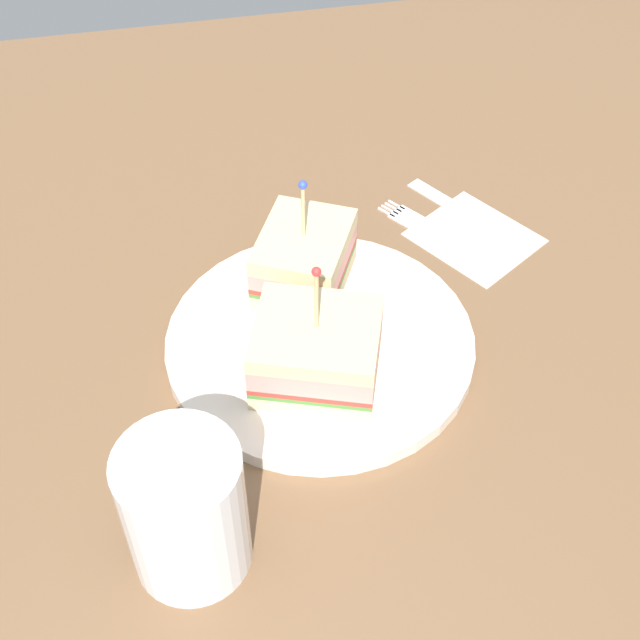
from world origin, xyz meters
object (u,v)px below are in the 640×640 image
fork (426,227)px  plate (320,343)px  drink_glass (186,515)px  knife (458,208)px  sandwich_half_front (317,351)px  napkin (475,237)px  sandwich_half_back (308,259)px

fork → plate: bearing=-45.4°
drink_glass → knife: 41.84cm
plate → sandwich_half_front: 5.12cm
napkin → knife: knife is taller
sandwich_half_back → knife: size_ratio=0.93×
plate → napkin: 19.50cm
plate → knife: (-14.43, 16.32, -0.46)cm
plate → sandwich_half_back: (-6.39, 0.34, 3.33)cm
napkin → fork: 4.54cm
napkin → knife: 4.18cm
knife → drink_glass: bearing=-42.7°
plate → drink_glass: size_ratio=2.32×
plate → knife: size_ratio=2.11×
plate → drink_glass: bearing=-36.4°
napkin → sandwich_half_back: bearing=-76.6°
plate → fork: plate is taller
drink_glass → fork: drink_glass is taller
napkin → knife: bearing=-176.5°
sandwich_half_back → knife: bearing=116.7°
sandwich_half_front → fork: (-16.13, 13.60, -3.81)cm
sandwich_half_front → napkin: sandwich_half_front is taller
plate → fork: bearing=134.6°
plate → sandwich_half_front: sandwich_half_front is taller
sandwich_half_front → sandwich_half_back: (-10.12, 1.37, -0.02)cm
sandwich_half_back → napkin: (-3.87, 16.23, -3.89)cm
fork → knife: same height
drink_glass → napkin: bearing=132.8°
drink_glass → napkin: size_ratio=1.06×
sandwich_half_back → drink_glass: (22.50, -12.23, 0.83)cm
plate → sandwich_half_front: (3.73, -1.03, 3.35)cm
plate → napkin: bearing=121.8°
sandwich_half_front → fork: 21.44cm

